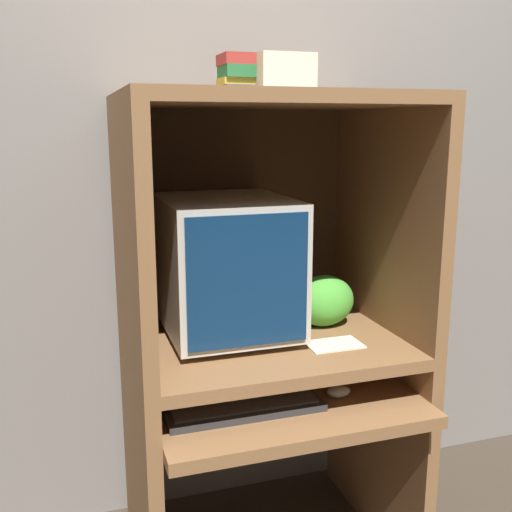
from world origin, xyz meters
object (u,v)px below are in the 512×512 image
object	(u,v)px
crt_monitor	(227,265)
book_stack	(246,75)
keyboard	(243,405)
storage_box	(282,74)
snack_bag	(323,301)
mouse	(339,391)

from	to	relation	value
crt_monitor	book_stack	xyz separation A→B (m)	(0.07, 0.04, 0.56)
keyboard	storage_box	size ratio (longest dim) A/B	2.67
crt_monitor	keyboard	xyz separation A→B (m)	(-0.03, -0.25, -0.34)
keyboard	storage_box	world-z (taller)	storage_box
crt_monitor	snack_bag	world-z (taller)	crt_monitor
book_stack	storage_box	xyz separation A→B (m)	(0.10, -0.05, -0.00)
keyboard	snack_bag	bearing A→B (deg)	33.89
keyboard	book_stack	distance (m)	0.95
keyboard	mouse	bearing A→B (deg)	-1.88
mouse	book_stack	xyz separation A→B (m)	(-0.18, 0.30, 0.89)
mouse	storage_box	size ratio (longest dim) A/B	0.43
snack_bag	book_stack	size ratio (longest dim) A/B	1.30
crt_monitor	book_stack	distance (m)	0.56
keyboard	snack_bag	distance (m)	0.46
book_stack	storage_box	world-z (taller)	same
mouse	crt_monitor	bearing A→B (deg)	134.60
book_stack	storage_box	bearing A→B (deg)	-26.79
keyboard	mouse	size ratio (longest dim) A/B	6.15
book_stack	crt_monitor	bearing A→B (deg)	-153.40
mouse	storage_box	bearing A→B (deg)	109.42
keyboard	mouse	distance (m)	0.29
snack_bag	book_stack	world-z (taller)	book_stack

